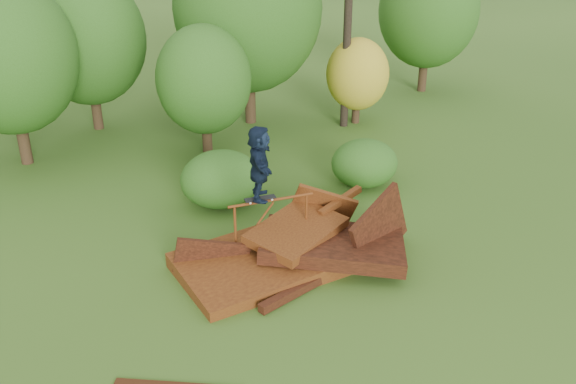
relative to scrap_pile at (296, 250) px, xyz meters
name	(u,v)px	position (x,y,z in m)	size (l,w,h in m)	color
ground	(359,288)	(0.82, -1.49, -0.34)	(240.00, 240.00, 0.00)	#2D5116
scrap_pile	(296,250)	(0.00, 0.00, 0.00)	(5.77, 3.59, 2.14)	#431C0C
grind_rail	(271,216)	(-0.38, 0.54, 0.71)	(2.03, 0.19, 1.49)	brown
skateboard	(260,198)	(-0.64, 0.55, 1.21)	(0.73, 0.24, 0.07)	black
skater	(259,163)	(-0.64, 0.55, 2.08)	(1.59, 0.51, 1.71)	black
tree_0	(8,56)	(-5.28, 8.81, 3.04)	(4.05, 4.05, 5.71)	black
tree_1	(87,38)	(-2.71, 11.14, 2.89)	(3.96, 3.96, 5.50)	black
tree_2	(204,80)	(0.15, 7.23, 2.13)	(2.96, 2.96, 4.18)	black
tree_3	(248,7)	(2.53, 9.57, 3.81)	(5.11, 5.11, 7.09)	black
tree_4	(358,74)	(6.03, 7.97, 1.47)	(2.25, 2.25, 3.11)	black
tree_5	(429,10)	(10.59, 10.37, 3.00)	(4.03, 4.03, 5.66)	black
shrub_left	(221,179)	(-0.60, 3.58, 0.42)	(2.20, 2.03, 1.52)	#254A13
shrub_right	(364,163)	(3.57, 3.10, 0.35)	(1.95, 1.78, 1.38)	#254A13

